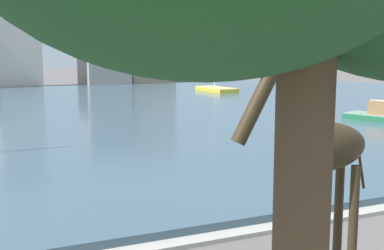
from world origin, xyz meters
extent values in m
cube|color=#3D5666|center=(0.00, 34.89, 0.17)|extent=(86.73, 53.64, 0.33)
cube|color=#ADA89E|center=(0.00, 7.82, 0.06)|extent=(86.73, 0.50, 0.12)
cylinder|color=#382B19|center=(-1.95, 4.56, 1.23)|extent=(0.18, 0.18, 2.45)
cylinder|color=#382B19|center=(-1.91, 5.02, 1.23)|extent=(0.18, 0.18, 2.45)
cylinder|color=#382B19|center=(-0.72, 4.46, 1.23)|extent=(0.18, 0.18, 2.45)
cylinder|color=#382B19|center=(-0.68, 4.93, 1.23)|extent=(0.18, 0.18, 2.45)
ellipsoid|color=#382B19|center=(-1.31, 4.74, 2.81)|extent=(1.95, 0.86, 0.94)
cylinder|color=#382B19|center=(-2.50, 4.84, 3.98)|extent=(1.30, 0.37, 2.10)
ellipsoid|color=#382B19|center=(-3.02, 4.88, 4.96)|extent=(0.60, 0.36, 0.31)
cone|color=#382B19|center=(-3.03, 4.80, 5.21)|extent=(0.07, 0.07, 0.18)
cone|color=#382B19|center=(-3.01, 4.95, 5.21)|extent=(0.07, 0.07, 0.18)
cylinder|color=#382B19|center=(-0.41, 4.67, 2.42)|extent=(0.27, 0.08, 0.99)
cube|color=gold|center=(17.36, 45.62, 0.36)|extent=(2.48, 5.79, 0.71)
ellipsoid|color=gold|center=(17.28, 48.34, 0.36)|extent=(2.14, 2.07, 0.68)
cube|color=#DFCD77|center=(17.36, 45.62, 0.74)|extent=(2.43, 5.68, 0.06)
cylinder|color=silver|center=(17.34, 46.05, 4.88)|extent=(0.12, 0.12, 8.34)
cylinder|color=silver|center=(17.37, 45.05, 1.61)|extent=(0.14, 2.01, 0.08)
cylinder|color=#232326|center=(0.37, 7.67, 0.25)|extent=(0.24, 0.24, 0.50)
cube|color=beige|center=(-1.21, 65.09, 5.83)|extent=(5.16, 6.45, 11.65)
cube|color=gray|center=(9.77, 64.66, 4.52)|extent=(5.71, 7.45, 9.03)
cube|color=#42424C|center=(9.77, 64.66, 9.43)|extent=(5.83, 7.60, 0.80)
cube|color=#C6B293|center=(16.62, 65.84, 4.89)|extent=(6.33, 5.58, 9.77)
cube|color=#51281E|center=(16.62, 65.84, 10.17)|extent=(6.46, 5.70, 0.80)
camera|label=1|loc=(-7.23, -2.55, 4.55)|focal=46.58mm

